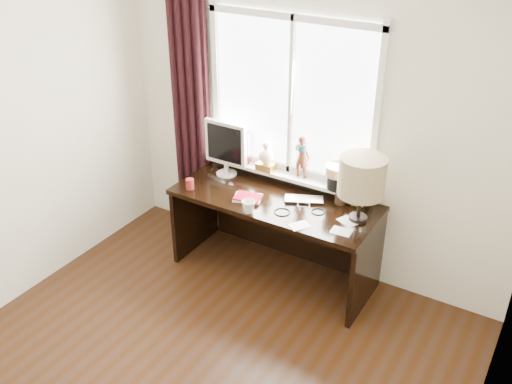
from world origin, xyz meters
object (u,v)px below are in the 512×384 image
Objects in this scene: mug at (249,206)px; table_lamp at (362,177)px; monitor at (226,145)px; laptop at (304,199)px; desk at (280,218)px; red_cup at (190,184)px.

table_lamp is (0.77, 0.34, 0.31)m from mug.
table_lamp is (1.28, -0.12, 0.09)m from monitor.
table_lamp reaches higher than laptop.
desk is 3.27× the size of table_lamp.
mug is 0.22× the size of monitor.
mug is 0.06× the size of desk.
monitor reaches higher than laptop.
red_cup is at bearing 173.07° from mug.
table_lamp is (0.71, -0.06, 0.61)m from desk.
mug is (-0.29, -0.39, 0.04)m from laptop.
desk is at bearing -5.60° from monitor.
laptop is at bearing 53.02° from mug.
table_lamp is at bearing -5.15° from monitor.
monitor is at bearing 174.40° from desk.
table_lamp is at bearing -4.78° from desk.
mug is 0.63m from red_cup.
red_cup is 0.17× the size of table_lamp.
mug is 0.21× the size of table_lamp.
table_lamp reaches higher than desk.
red_cup reaches higher than desk.
red_cup is 0.81m from desk.
desk is (0.69, 0.32, -0.29)m from red_cup.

